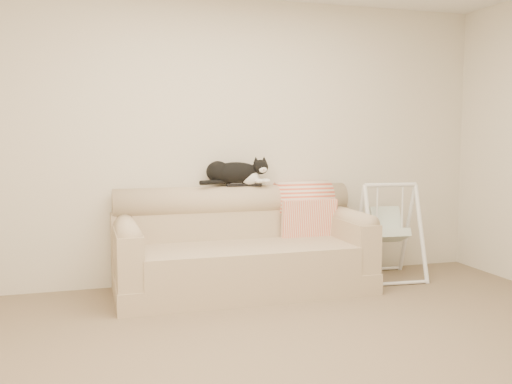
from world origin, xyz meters
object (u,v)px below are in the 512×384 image
sofa (241,250)px  remote_a (236,185)px  tuxedo_cat (235,173)px  baby_swing (389,230)px  remote_b (253,184)px

sofa → remote_a: bearing=86.5°
tuxedo_cat → baby_swing: size_ratio=0.72×
remote_a → tuxedo_cat: size_ratio=0.27×
remote_b → sofa: bearing=-127.3°
remote_b → baby_swing: (1.28, -0.23, -0.45)m
sofa → baby_swing: (1.45, -0.01, 0.11)m
sofa → baby_swing: 1.45m
remote_b → baby_swing: size_ratio=0.19×
sofa → remote_b: 0.62m
baby_swing → sofa: bearing=179.7°
sofa → remote_a: 0.61m
remote_b → baby_swing: bearing=-10.4°
remote_b → baby_swing: 1.38m
tuxedo_cat → baby_swing: tuxedo_cat is taller
sofa → remote_a: (0.01, 0.23, 0.56)m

